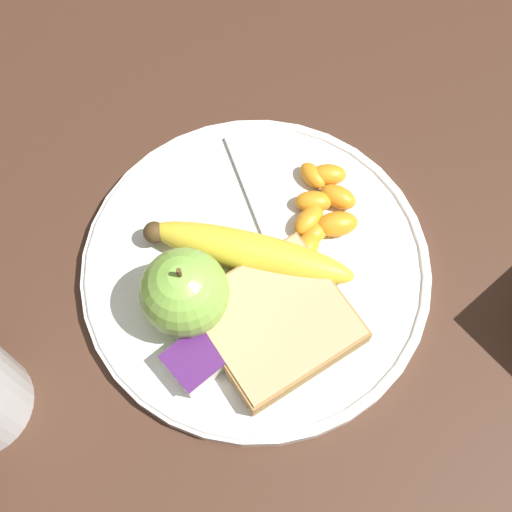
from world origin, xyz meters
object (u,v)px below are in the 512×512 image
apple (184,293)px  bread_slice (276,321)px  banana (245,254)px  plate (256,268)px  fork (275,248)px  jam_packet (198,359)px

apple → bread_slice: (0.04, -0.06, -0.02)m
banana → apple: bearing=-179.4°
banana → bread_slice: (-0.02, -0.06, -0.01)m
apple → bread_slice: size_ratio=0.65×
plate → apple: (-0.06, 0.01, 0.04)m
fork → jam_packet: 0.11m
bread_slice → fork: (0.04, 0.05, -0.01)m
plate → bread_slice: bread_slice is taller
plate → banana: (-0.00, 0.01, 0.02)m
apple → fork: size_ratio=0.41×
plate → jam_packet: (-0.09, -0.03, 0.01)m
plate → fork: bearing=3.9°
apple → jam_packet: 0.05m
bread_slice → fork: 0.07m
plate → banana: size_ratio=1.81×
banana → jam_packet: size_ratio=3.48×
bread_slice → jam_packet: size_ratio=2.65×
banana → bread_slice: 0.06m
bread_slice → fork: size_ratio=0.64×
fork → apple: bearing=-72.6°
banana → fork: size_ratio=0.84×
apple → jam_packet: size_ratio=1.72×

